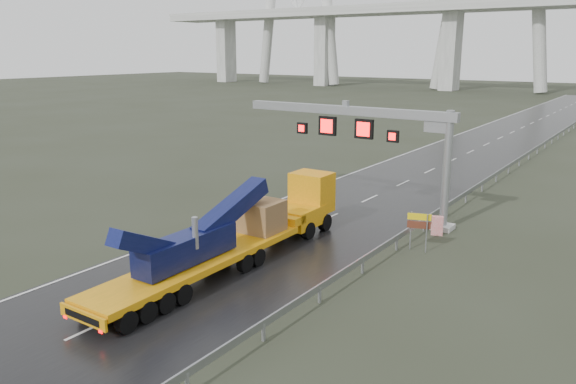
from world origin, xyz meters
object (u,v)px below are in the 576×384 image
Objects in this scene: heavy_haul_truck at (249,228)px; exit_sign_pair at (419,224)px; striped_barrier at (437,226)px; sign_gantry at (374,131)px.

heavy_haul_truck reaches higher than exit_sign_pair.
exit_sign_pair is 1.90× the size of striped_barrier.
sign_gantry reaches higher than exit_sign_pair.
sign_gantry is 7.86m from exit_sign_pair.
sign_gantry is at bearing 78.43° from heavy_haul_truck.
sign_gantry is 13.23× the size of striped_barrier.
heavy_haul_truck is 9.11m from exit_sign_pair.
heavy_haul_truck is at bearing -100.80° from sign_gantry.
striped_barrier is (4.88, -1.23, -5.05)m from sign_gantry.
exit_sign_pair reaches higher than striped_barrier.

